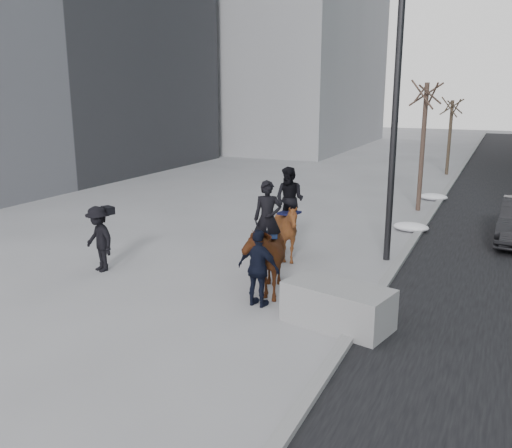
% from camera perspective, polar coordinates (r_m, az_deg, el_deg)
% --- Properties ---
extents(ground, '(120.00, 120.00, 0.00)m').
position_cam_1_polar(ground, '(12.71, -2.30, -7.77)').
color(ground, gray).
rests_on(ground, ground).
extents(curb, '(0.25, 90.00, 0.12)m').
position_cam_1_polar(curb, '(21.15, 17.69, 0.62)').
color(curb, gray).
rests_on(curb, ground).
extents(planter, '(2.34, 1.54, 0.86)m').
position_cam_1_polar(planter, '(11.27, 8.59, -8.49)').
color(planter, gray).
rests_on(planter, ground).
extents(tree_near, '(1.20, 1.20, 5.52)m').
position_cam_1_polar(tree_near, '(22.25, 17.17, 8.35)').
color(tree_near, '#34241E').
rests_on(tree_near, ground).
extents(tree_far, '(1.20, 1.20, 4.59)m').
position_cam_1_polar(tree_far, '(32.53, 19.73, 8.93)').
color(tree_far, '#372C21').
rests_on(tree_far, ground).
extents(mounted_left, '(1.61, 2.25, 2.66)m').
position_cam_1_polar(mounted_left, '(12.82, 0.98, -2.89)').
color(mounted_left, '#4F2E0F').
rests_on(mounted_left, ground).
extents(mounted_right, '(1.62, 1.76, 2.64)m').
position_cam_1_polar(mounted_right, '(15.11, 3.35, -0.01)').
color(mounted_right, '#4F2E0F').
rests_on(mounted_right, ground).
extents(feeder, '(1.07, 0.91, 1.75)m').
position_cam_1_polar(feeder, '(11.96, 0.27, -4.69)').
color(feeder, black).
rests_on(feeder, ground).
extents(camera_crew, '(1.29, 1.01, 1.75)m').
position_cam_1_polar(camera_crew, '(14.86, -16.19, -1.49)').
color(camera_crew, black).
rests_on(camera_crew, ground).
extents(lamppost, '(0.25, 1.30, 9.09)m').
position_cam_1_polar(lamppost, '(15.10, 14.59, 14.64)').
color(lamppost, black).
rests_on(lamppost, ground).
extents(snow_piles, '(1.19, 6.63, 0.30)m').
position_cam_1_polar(snow_piles, '(21.97, 17.22, 1.38)').
color(snow_piles, white).
rests_on(snow_piles, ground).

